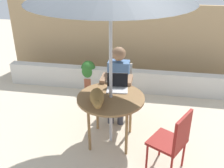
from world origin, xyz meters
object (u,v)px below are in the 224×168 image
chair_occupied (119,85)px  chair_empty (174,139)px  laptop (117,85)px  person_seated (118,80)px  potted_plant_near_fence (88,74)px  cat (97,98)px  patio_table (111,101)px

chair_occupied → chair_empty: (0.86, -1.31, 0.00)m
laptop → chair_occupied: bearing=95.1°
chair_occupied → person_seated: (0.00, -0.16, 0.17)m
laptop → potted_plant_near_fence: 1.67m
person_seated → cat: size_ratio=1.88×
chair_occupied → potted_plant_near_fence: size_ratio=1.50×
chair_occupied → laptop: 0.65m
patio_table → cat: (-0.15, -0.20, 0.15)m
person_seated → laptop: (0.05, -0.41, 0.13)m
chair_empty → cat: cat is taller
cat → laptop: bearing=67.0°
patio_table → person_seated: (0.00, 0.68, 0.01)m
chair_occupied → patio_table: bearing=-90.0°
chair_empty → person_seated: (-0.86, 1.15, 0.17)m
chair_occupied → person_seated: 0.23m
patio_table → cat: cat is taller
chair_occupied → potted_plant_near_fence: chair_occupied is taller
chair_occupied → cat: bearing=-98.0°
cat → person_seated: bearing=80.6°
person_seated → cat: (-0.15, -0.88, 0.15)m
cat → chair_occupied: bearing=82.0°
chair_empty → laptop: bearing=137.5°
patio_table → person_seated: bearing=90.0°
patio_table → chair_occupied: size_ratio=1.07×
patio_table → chair_occupied: 0.85m
laptop → potted_plant_near_fence: laptop is taller
chair_occupied → laptop: laptop is taller
patio_table → laptop: 0.30m
patio_table → cat: 0.29m
cat → chair_empty: bearing=-15.2°
cat → potted_plant_near_fence: (-0.60, 1.84, -0.52)m
patio_table → potted_plant_near_fence: size_ratio=1.62×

